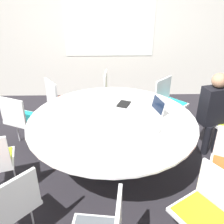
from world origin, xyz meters
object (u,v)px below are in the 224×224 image
(chair_6, at_px, (12,202))
(spiral_notebook, at_px, (124,104))
(chair_3, at_px, (59,99))
(person_0, at_px, (214,108))
(chair_8, at_px, (207,206))
(laptop, at_px, (153,110))
(coffee_cup, at_px, (156,130))
(chair_0, at_px, (222,115))
(chair_2, at_px, (113,91))
(chair_4, at_px, (20,117))
(chair_1, at_px, (168,100))

(chair_6, distance_m, spiral_notebook, 1.88)
(chair_3, relative_size, person_0, 0.71)
(chair_8, xyz_separation_m, laptop, (-0.28, 1.33, 0.29))
(chair_3, distance_m, coffee_cup, 2.04)
(person_0, xyz_separation_m, coffee_cup, (-0.96, -0.71, 0.09))
(chair_6, height_order, chair_8, same)
(spiral_notebook, bearing_deg, chair_0, 4.01)
(chair_2, bearing_deg, spiral_notebook, 11.63)
(chair_0, distance_m, spiral_notebook, 1.51)
(chair_6, height_order, coffee_cup, chair_6)
(chair_4, bearing_deg, chair_8, -14.39)
(chair_3, height_order, chair_6, same)
(chair_2, distance_m, chair_4, 1.67)
(laptop, bearing_deg, chair_6, -64.83)
(chair_2, xyz_separation_m, coffee_cup, (0.45, -1.78, 0.28))
(chair_6, xyz_separation_m, coffee_cup, (1.43, 0.76, 0.28))
(chair_2, bearing_deg, chair_1, 72.16)
(chair_1, xyz_separation_m, chair_8, (-0.16, -2.24, 0.00))
(chair_0, relative_size, chair_3, 1.00)
(chair_0, relative_size, chair_8, 1.00)
(chair_3, height_order, coffee_cup, chair_3)
(chair_0, relative_size, chair_6, 1.00)
(chair_0, relative_size, chair_1, 1.00)
(person_0, bearing_deg, chair_3, -33.26)
(chair_1, xyz_separation_m, laptop, (-0.43, -0.91, 0.29))
(chair_0, xyz_separation_m, chair_8, (-0.84, -1.69, 0.00))
(chair_8, bearing_deg, chair_6, 55.08)
(chair_0, bearing_deg, coffee_cup, 21.19)
(chair_4, xyz_separation_m, laptop, (1.89, -0.37, 0.29))
(chair_8, bearing_deg, chair_4, 19.77)
(chair_3, xyz_separation_m, laptop, (1.42, -1.00, 0.29))
(laptop, bearing_deg, chair_8, -3.06)
(chair_3, xyz_separation_m, person_0, (2.33, -0.78, 0.19))
(chair_0, relative_size, chair_4, 1.00)
(spiral_notebook, bearing_deg, chair_3, 144.84)
(chair_1, bearing_deg, chair_6, 3.86)
(chair_2, bearing_deg, chair_6, -16.67)
(person_0, relative_size, spiral_notebook, 4.84)
(chair_2, relative_size, laptop, 2.27)
(chair_8, bearing_deg, coffee_cup, -10.82)
(laptop, xyz_separation_m, coffee_cup, (-0.05, -0.48, -0.00))
(chair_0, height_order, chair_3, same)
(chair_2, height_order, chair_8, same)
(chair_1, bearing_deg, chair_3, -47.25)
(chair_1, relative_size, chair_6, 1.00)
(coffee_cup, bearing_deg, laptop, 83.86)
(chair_2, distance_m, chair_8, 2.74)
(chair_1, bearing_deg, chair_4, -31.45)
(chair_6, bearing_deg, chair_0, -15.16)
(chair_8, bearing_deg, laptop, -20.36)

